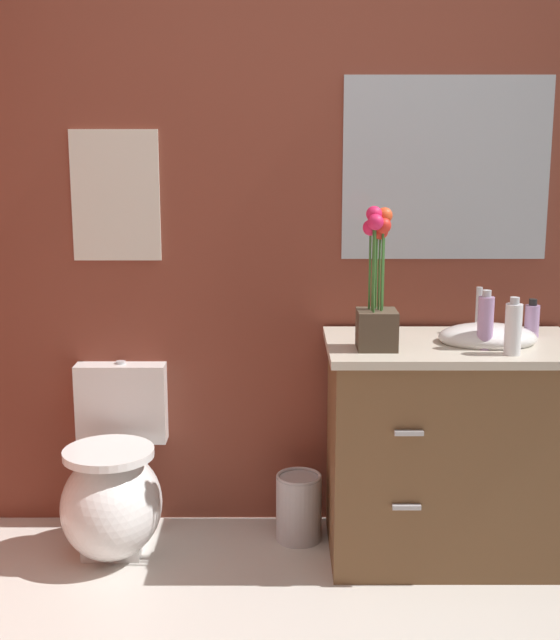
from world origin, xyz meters
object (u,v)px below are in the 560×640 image
object	(u,v)px
lotion_bottle	(529,320)
flower_vase	(375,296)
wall_poster	(113,196)
soap_bottle	(483,322)
vanity_cabinet	(448,446)
trash_bin	(296,507)
hand_wash_bottle	(511,328)
toilet	(111,489)
wall_mirror	(443,169)

from	to	relation	value
lotion_bottle	flower_vase	bearing A→B (deg)	-162.57
wall_poster	soap_bottle	bearing A→B (deg)	-15.86
vanity_cabinet	flower_vase	bearing A→B (deg)	-162.63
lotion_bottle	trash_bin	world-z (taller)	lotion_bottle
vanity_cabinet	wall_poster	distance (m)	1.61
hand_wash_bottle	trash_bin	world-z (taller)	hand_wash_bottle
flower_vase	wall_poster	distance (m)	1.11
vanity_cabinet	soap_bottle	bearing A→B (deg)	-48.50
soap_bottle	wall_poster	bearing A→B (deg)	164.14
vanity_cabinet	trash_bin	size ratio (longest dim) A/B	3.71
toilet	soap_bottle	size ratio (longest dim) A/B	3.25
vanity_cabinet	lotion_bottle	world-z (taller)	vanity_cabinet
toilet	hand_wash_bottle	bearing A→B (deg)	-8.00
hand_wash_bottle	wall_mirror	bearing A→B (deg)	109.15
vanity_cabinet	soap_bottle	xyz separation A→B (m)	(0.08, -0.09, 0.50)
soap_bottle	lotion_bottle	size ratio (longest dim) A/B	1.46
trash_bin	wall_mirror	distance (m)	1.44
lotion_bottle	vanity_cabinet	bearing A→B (deg)	-162.51
vanity_cabinet	hand_wash_bottle	bearing A→B (deg)	-47.72
hand_wash_bottle	trash_bin	bearing A→B (deg)	159.02
wall_poster	wall_mirror	xyz separation A→B (m)	(1.28, 0.00, 0.10)
lotion_bottle	trash_bin	size ratio (longest dim) A/B	0.53
wall_mirror	toilet	bearing A→B (deg)	-168.21
flower_vase	wall_mirror	distance (m)	0.65
soap_bottle	wall_mirror	distance (m)	0.66
flower_vase	lotion_bottle	bearing A→B (deg)	17.43
flower_vase	trash_bin	world-z (taller)	flower_vase
soap_bottle	hand_wash_bottle	distance (m)	0.11
trash_bin	wall_mirror	bearing A→B (deg)	18.53
toilet	soap_bottle	bearing A→B (deg)	-5.06
trash_bin	flower_vase	bearing A→B (deg)	-36.53
lotion_bottle	soap_bottle	bearing A→B (deg)	-139.25
flower_vase	vanity_cabinet	bearing A→B (deg)	17.37
hand_wash_bottle	wall_poster	xyz separation A→B (m)	(-1.45, 0.47, 0.42)
lotion_bottle	wall_mirror	world-z (taller)	wall_mirror
flower_vase	hand_wash_bottle	distance (m)	0.48
flower_vase	lotion_bottle	distance (m)	0.65
vanity_cabinet	lotion_bottle	bearing A→B (deg)	17.49
vanity_cabinet	wall_mirror	xyz separation A→B (m)	(-0.00, 0.29, 1.02)
flower_vase	soap_bottle	distance (m)	0.40
flower_vase	soap_bottle	bearing A→B (deg)	-0.00
toilet	vanity_cabinet	distance (m)	1.30
toilet	wall_poster	bearing A→B (deg)	90.00
vanity_cabinet	hand_wash_bottle	distance (m)	0.55
vanity_cabinet	flower_vase	xyz separation A→B (m)	(-0.30, -0.09, 0.59)
flower_vase	trash_bin	bearing A→B (deg)	143.47
lotion_bottle	wall_poster	distance (m)	1.66
toilet	wall_poster	size ratio (longest dim) A/B	1.37
hand_wash_bottle	wall_mirror	size ratio (longest dim) A/B	0.25
vanity_cabinet	hand_wash_bottle	size ratio (longest dim) A/B	5.00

